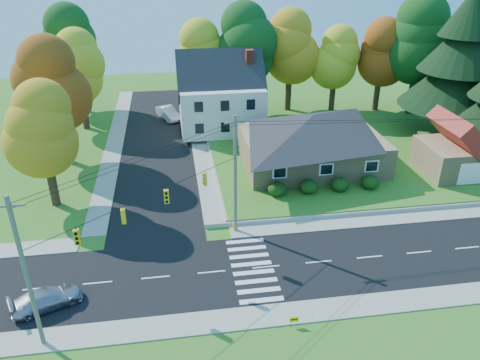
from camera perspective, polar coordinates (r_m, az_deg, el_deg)
The scene contains 26 objects.
ground at distance 34.91m, azimuth 3.18°, elevation -10.55°, with size 120.00×120.00×0.00m, color #3D7923.
road_main at distance 34.90m, azimuth 3.18°, elevation -10.54°, with size 90.00×8.00×0.02m, color black.
road_cross at distance 57.18m, azimuth -10.04°, elevation 4.67°, with size 8.00×44.00×0.02m, color black.
sidewalk_north at distance 38.89m, azimuth 1.70°, elevation -6.09°, with size 90.00×2.00×0.08m, color #9C9A90.
sidewalk_south at distance 31.16m, azimuth 5.10°, elevation -15.99°, with size 90.00×2.00×0.08m, color #9C9A90.
lawn at distance 55.80m, azimuth 12.01°, elevation 4.19°, with size 30.00×30.00×0.50m, color #3D7923.
ranch_house at distance 48.74m, azimuth 8.76°, elevation 4.94°, with size 14.60×10.60×5.40m.
colonial_house at distance 57.86m, azimuth -2.30°, elevation 10.13°, with size 10.40×8.40×9.60m.
garage at distance 51.49m, azimuth 25.14°, elevation 3.33°, with size 7.30×6.30×4.60m.
hedge_row at distance 44.12m, azimuth 10.23°, elevation -0.65°, with size 10.70×1.70×1.27m.
traffic_infrastructure at distance 33.18m, azimuth 2.68°, elevation -2.08°, with size 38.10×10.66×10.00m.
tree_lot_0 at distance 62.57m, azimuth -4.95°, elevation 14.85°, with size 6.72×6.72×12.51m.
tree_lot_1 at distance 62.02m, azimuth 0.83°, elevation 16.07°, with size 7.84×7.84×14.60m.
tree_lot_2 at distance 64.34m, azimuth 6.16°, elevation 15.72°, with size 7.28×7.28×13.56m.
tree_lot_3 at distance 65.43m, azimuth 11.58°, elevation 14.36°, with size 6.16×6.16×11.47m.
tree_lot_4 at distance 66.68m, azimuth 16.95°, elevation 14.57°, with size 6.72×6.72×12.51m.
tree_lot_5 at distance 66.39m, azimuth 21.15°, elevation 15.65°, with size 8.40×8.40×15.64m.
conifer_east_a at distance 60.36m, azimuth 25.45°, elevation 13.05°, with size 12.80×12.80×16.96m.
tree_west_0 at distance 42.94m, azimuth -23.02°, elevation 5.59°, with size 6.16×6.16×11.47m.
tree_west_1 at distance 52.10m, azimuth -22.05°, elevation 10.77°, with size 7.28×7.28×13.56m.
tree_west_2 at distance 61.57m, azimuth -19.20°, elevation 12.83°, with size 6.72×6.72×12.51m.
tree_west_3 at distance 69.39m, azimuth -20.03°, elevation 15.26°, with size 7.84×7.84×14.60m.
silver_sedan at distance 33.61m, azimuth -22.52°, elevation -13.22°, with size 1.81×4.45×1.29m, color #A2A1B7.
white_car at distance 64.33m, azimuth -8.73°, elevation 8.06°, with size 1.71×4.91×1.62m, color silver.
fire_hydrant at distance 38.67m, azimuth -0.69°, elevation -5.74°, with size 0.42×0.33×0.74m.
yard_sign at distance 30.18m, azimuth 6.62°, elevation -16.55°, with size 0.58×0.04×0.73m.
Camera 1 is at (-6.07, -27.10, 21.14)m, focal length 35.00 mm.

